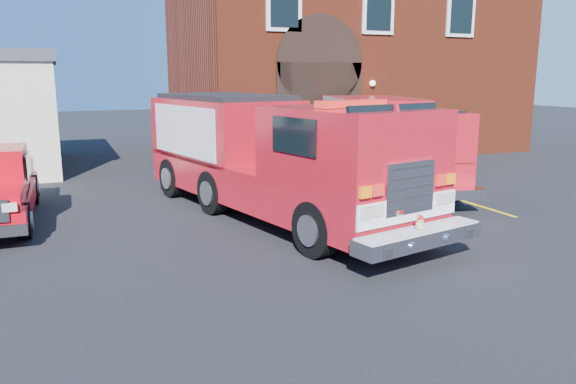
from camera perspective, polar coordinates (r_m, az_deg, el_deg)
name	(u,v)px	position (r m, az deg, el deg)	size (l,w,h in m)	color
ground	(267,240)	(12.22, -2.14, -4.92)	(100.00, 100.00, 0.00)	black
parking_stripe_near	(475,205)	(16.33, 18.51, -1.24)	(0.12, 3.00, 0.01)	#E3BB0B
parking_stripe_mid	(412,185)	(18.64, 12.53, 0.65)	(0.12, 3.00, 0.01)	#E3BB0B
parking_stripe_far	(366,171)	(21.13, 7.92, 2.11)	(0.12, 3.00, 0.01)	#E3BB0B
fire_station	(341,60)	(28.17, 5.37, 13.22)	(15.20, 10.20, 8.45)	maroon
fire_engine	(271,155)	(14.03, -1.71, 3.80)	(4.80, 10.15, 3.02)	black
secondary_truck	(382,138)	(18.55, 9.57, 5.39)	(4.63, 8.87, 2.75)	black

